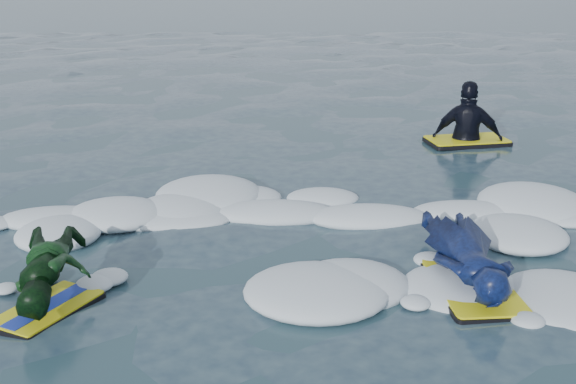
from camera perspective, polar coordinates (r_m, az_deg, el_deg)
The scene contains 5 objects.
ground at distance 6.55m, azimuth -6.11°, elevation -6.76°, with size 120.00×120.00×0.00m, color #19343C.
foam_band at distance 7.49m, azimuth -5.33°, elevation -3.41°, with size 12.00×3.10×0.30m, color silver, non-canonical shape.
prone_woman_unit at distance 6.52m, azimuth 14.06°, elevation -5.09°, with size 0.73×1.77×0.46m.
prone_child_unit at distance 6.26m, azimuth -18.15°, elevation -6.18°, with size 0.83×1.39×0.52m.
waiting_rider_unit at distance 11.34m, azimuth 13.96°, elevation 3.97°, with size 1.31×0.88×1.82m.
Camera 1 is at (0.68, -5.90, 2.76)m, focal length 45.00 mm.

